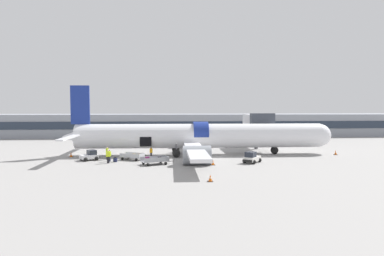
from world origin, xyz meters
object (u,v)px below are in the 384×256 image
at_px(baggage_cart_loading, 133,157).
at_px(airplane, 197,137).
at_px(ground_crew_supervisor, 109,155).
at_px(baggage_cart_queued, 155,161).
at_px(baggage_tug_lead, 252,158).
at_px(suitcase_on_tarmac_upright, 115,160).
at_px(ground_crew_driver, 107,153).
at_px(ground_crew_loader_b, 108,156).
at_px(ground_crew_loader_a, 151,152).
at_px(baggage_tug_mid, 90,156).

bearing_deg(baggage_cart_loading, airplane, 26.19).
bearing_deg(ground_crew_supervisor, baggage_cart_queued, -23.83).
bearing_deg(ground_crew_supervisor, baggage_cart_loading, 20.89).
bearing_deg(baggage_tug_lead, ground_crew_supervisor, 173.13).
relative_size(baggage_cart_queued, suitcase_on_tarmac_upright, 6.32).
relative_size(baggage_tug_lead, ground_crew_driver, 1.73).
distance_m(baggage_tug_lead, ground_crew_loader_b, 18.66).
height_order(ground_crew_supervisor, suitcase_on_tarmac_upright, ground_crew_supervisor).
bearing_deg(airplane, suitcase_on_tarmac_upright, -152.07).
height_order(baggage_cart_queued, ground_crew_loader_b, ground_crew_loader_b).
distance_m(ground_crew_driver, ground_crew_supervisor, 1.92).
bearing_deg(baggage_cart_loading, suitcase_on_tarmac_upright, -145.47).
distance_m(baggage_cart_queued, ground_crew_loader_b, 6.28).
relative_size(airplane, ground_crew_loader_a, 26.56).
xyz_separation_m(baggage_tug_mid, suitcase_on_tarmac_upright, (3.69, -1.63, -0.31)).
distance_m(ground_crew_loader_a, ground_crew_supervisor, 6.17).
distance_m(baggage_tug_mid, ground_crew_supervisor, 3.15).
distance_m(baggage_tug_mid, ground_crew_driver, 2.36).
distance_m(baggage_tug_lead, baggage_tug_mid, 21.87).
bearing_deg(baggage_cart_queued, suitcase_on_tarmac_upright, 156.28).
xyz_separation_m(baggage_cart_loading, ground_crew_loader_b, (-2.97, -2.51, 0.48)).
relative_size(baggage_tug_mid, ground_crew_supervisor, 1.77).
relative_size(baggage_cart_queued, ground_crew_loader_b, 2.40).
bearing_deg(ground_crew_driver, baggage_cart_loading, -10.22).
bearing_deg(ground_crew_supervisor, ground_crew_driver, 108.46).
distance_m(airplane, baggage_tug_mid, 15.88).
xyz_separation_m(airplane, ground_crew_loader_a, (-6.85, -2.64, -1.96)).
height_order(ground_crew_loader_b, ground_crew_driver, ground_crew_loader_b).
bearing_deg(baggage_tug_lead, baggage_tug_mid, 170.76).
height_order(baggage_cart_queued, suitcase_on_tarmac_upright, baggage_cart_queued).
bearing_deg(baggage_tug_mid, ground_crew_driver, 13.89).
relative_size(baggage_cart_loading, ground_crew_supervisor, 2.53).
xyz_separation_m(airplane, ground_crew_supervisor, (-12.22, -5.68, -1.94)).
height_order(ground_crew_driver, suitcase_on_tarmac_upright, ground_crew_driver).
bearing_deg(baggage_tug_lead, ground_crew_driver, 168.09).
bearing_deg(baggage_cart_loading, baggage_tug_lead, -12.29).
height_order(ground_crew_loader_a, ground_crew_supervisor, ground_crew_supervisor).
bearing_deg(suitcase_on_tarmac_upright, baggage_cart_queued, -23.72).
height_order(baggage_cart_queued, ground_crew_driver, ground_crew_driver).
xyz_separation_m(baggage_tug_mid, baggage_cart_loading, (5.91, -0.10, -0.14)).
distance_m(baggage_cart_loading, baggage_cart_queued, 5.01).
height_order(airplane, baggage_tug_lead, airplane).
bearing_deg(ground_crew_loader_b, airplane, 30.03).
height_order(baggage_cart_loading, suitcase_on_tarmac_upright, baggage_cart_loading).
xyz_separation_m(baggage_cart_loading, ground_crew_driver, (-3.65, 0.66, 0.47)).
xyz_separation_m(baggage_tug_lead, ground_crew_driver, (-19.32, 4.07, 0.29)).
relative_size(baggage_tug_lead, suitcase_on_tarmac_upright, 4.48).
distance_m(baggage_cart_loading, suitcase_on_tarmac_upright, 2.71).
bearing_deg(ground_crew_loader_a, baggage_tug_lead, -21.63).
distance_m(baggage_tug_mid, ground_crew_loader_a, 8.44).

